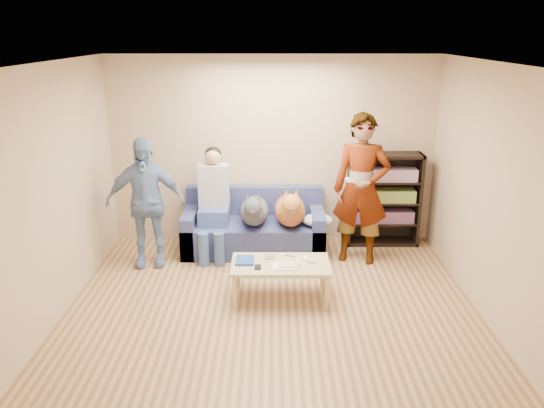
{
  "coord_description": "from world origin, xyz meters",
  "views": [
    {
      "loc": [
        0.02,
        -4.71,
        2.9
      ],
      "look_at": [
        0.0,
        1.2,
        0.95
      ],
      "focal_mm": 35.0,
      "sensor_mm": 36.0,
      "label": 1
    }
  ],
  "objects_px": {
    "coffee_table": "(281,267)",
    "camera_silver": "(270,257)",
    "notebook_blue": "(245,260)",
    "person_seated": "(213,198)",
    "dog_gray": "(254,211)",
    "dog_tan": "(290,209)",
    "sofa": "(254,230)",
    "bookshelf": "(383,197)",
    "person_standing_left": "(145,203)",
    "person_standing_right": "(361,189)"
  },
  "relations": [
    {
      "from": "coffee_table",
      "to": "camera_silver",
      "type": "bearing_deg",
      "value": 135.0
    },
    {
      "from": "notebook_blue",
      "to": "person_seated",
      "type": "bearing_deg",
      "value": 111.22
    },
    {
      "from": "dog_gray",
      "to": "coffee_table",
      "type": "xyz_separation_m",
      "value": [
        0.34,
        -1.22,
        -0.25
      ]
    },
    {
      "from": "notebook_blue",
      "to": "person_seated",
      "type": "relative_size",
      "value": 0.18
    },
    {
      "from": "dog_tan",
      "to": "person_seated",
      "type": "bearing_deg",
      "value": 176.86
    },
    {
      "from": "sofa",
      "to": "bookshelf",
      "type": "relative_size",
      "value": 1.46
    },
    {
      "from": "person_standing_left",
      "to": "bookshelf",
      "type": "distance_m",
      "value": 3.23
    },
    {
      "from": "notebook_blue",
      "to": "dog_tan",
      "type": "bearing_deg",
      "value": 65.1
    },
    {
      "from": "dog_tan",
      "to": "person_standing_left",
      "type": "bearing_deg",
      "value": -170.51
    },
    {
      "from": "notebook_blue",
      "to": "dog_gray",
      "type": "distance_m",
      "value": 1.19
    },
    {
      "from": "person_standing_right",
      "to": "person_standing_left",
      "type": "relative_size",
      "value": 1.17
    },
    {
      "from": "person_seated",
      "to": "dog_gray",
      "type": "distance_m",
      "value": 0.56
    },
    {
      "from": "person_standing_left",
      "to": "person_seated",
      "type": "height_order",
      "value": "person_standing_left"
    },
    {
      "from": "camera_silver",
      "to": "dog_tan",
      "type": "height_order",
      "value": "dog_tan"
    },
    {
      "from": "dog_tan",
      "to": "notebook_blue",
      "type": "bearing_deg",
      "value": -114.9
    },
    {
      "from": "camera_silver",
      "to": "coffee_table",
      "type": "height_order",
      "value": "camera_silver"
    },
    {
      "from": "dog_gray",
      "to": "dog_tan",
      "type": "height_order",
      "value": "dog_tan"
    },
    {
      "from": "coffee_table",
      "to": "sofa",
      "type": "bearing_deg",
      "value": 103.91
    },
    {
      "from": "sofa",
      "to": "dog_gray",
      "type": "xyz_separation_m",
      "value": [
        0.01,
        -0.18,
        0.34
      ]
    },
    {
      "from": "notebook_blue",
      "to": "person_standing_right",
      "type": "bearing_deg",
      "value": 34.61
    },
    {
      "from": "sofa",
      "to": "bookshelf",
      "type": "height_order",
      "value": "bookshelf"
    },
    {
      "from": "person_seated",
      "to": "dog_tan",
      "type": "relative_size",
      "value": 1.26
    },
    {
      "from": "person_standing_right",
      "to": "person_standing_left",
      "type": "height_order",
      "value": "person_standing_right"
    },
    {
      "from": "bookshelf",
      "to": "dog_tan",
      "type": "bearing_deg",
      "value": -162.39
    },
    {
      "from": "camera_silver",
      "to": "dog_gray",
      "type": "relative_size",
      "value": 0.09
    },
    {
      "from": "person_standing_left",
      "to": "dog_tan",
      "type": "relative_size",
      "value": 1.43
    },
    {
      "from": "sofa",
      "to": "dog_tan",
      "type": "xyz_separation_m",
      "value": [
        0.49,
        -0.18,
        0.36
      ]
    },
    {
      "from": "person_standing_left",
      "to": "notebook_blue",
      "type": "height_order",
      "value": "person_standing_left"
    },
    {
      "from": "dog_gray",
      "to": "dog_tan",
      "type": "xyz_separation_m",
      "value": [
        0.48,
        -0.0,
        0.02
      ]
    },
    {
      "from": "sofa",
      "to": "coffee_table",
      "type": "distance_m",
      "value": 1.45
    },
    {
      "from": "dog_tan",
      "to": "dog_gray",
      "type": "bearing_deg",
      "value": 179.75
    },
    {
      "from": "camera_silver",
      "to": "dog_tan",
      "type": "distance_m",
      "value": 1.15
    },
    {
      "from": "person_standing_right",
      "to": "dog_gray",
      "type": "height_order",
      "value": "person_standing_right"
    },
    {
      "from": "person_standing_left",
      "to": "bookshelf",
      "type": "bearing_deg",
      "value": 6.32
    },
    {
      "from": "person_standing_left",
      "to": "dog_gray",
      "type": "height_order",
      "value": "person_standing_left"
    },
    {
      "from": "coffee_table",
      "to": "dog_gray",
      "type": "bearing_deg",
      "value": 105.38
    },
    {
      "from": "person_seated",
      "to": "bookshelf",
      "type": "relative_size",
      "value": 1.13
    },
    {
      "from": "person_standing_right",
      "to": "bookshelf",
      "type": "height_order",
      "value": "person_standing_right"
    },
    {
      "from": "person_standing_right",
      "to": "camera_silver",
      "type": "height_order",
      "value": "person_standing_right"
    },
    {
      "from": "person_seated",
      "to": "camera_silver",
      "type": "bearing_deg",
      "value": -56.79
    },
    {
      "from": "person_seated",
      "to": "coffee_table",
      "type": "bearing_deg",
      "value": -55.51
    },
    {
      "from": "camera_silver",
      "to": "sofa",
      "type": "relative_size",
      "value": 0.06
    },
    {
      "from": "dog_tan",
      "to": "coffee_table",
      "type": "xyz_separation_m",
      "value": [
        -0.14,
        -1.22,
        -0.27
      ]
    },
    {
      "from": "sofa",
      "to": "person_seated",
      "type": "relative_size",
      "value": 1.29
    },
    {
      "from": "camera_silver",
      "to": "sofa",
      "type": "bearing_deg",
      "value": 100.04
    },
    {
      "from": "camera_silver",
      "to": "dog_gray",
      "type": "distance_m",
      "value": 1.13
    },
    {
      "from": "person_standing_left",
      "to": "sofa",
      "type": "bearing_deg",
      "value": 13.35
    },
    {
      "from": "notebook_blue",
      "to": "bookshelf",
      "type": "relative_size",
      "value": 0.2
    },
    {
      "from": "bookshelf",
      "to": "sofa",
      "type": "bearing_deg",
      "value": -172.6
    },
    {
      "from": "sofa",
      "to": "person_seated",
      "type": "height_order",
      "value": "person_seated"
    }
  ]
}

